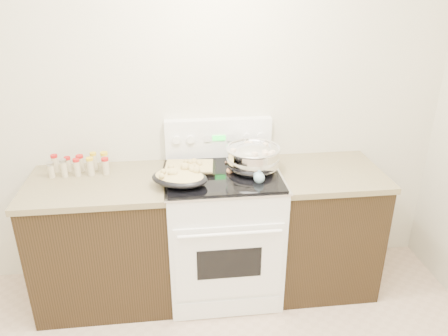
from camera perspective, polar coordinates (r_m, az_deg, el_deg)
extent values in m
cube|color=beige|center=(3.09, -7.42, 8.68)|extent=(4.00, 0.05, 2.70)
cube|color=black|center=(3.20, -15.29, -9.48)|extent=(0.90, 0.64, 0.88)
cube|color=brown|center=(2.97, -16.25, -2.06)|extent=(0.93, 0.67, 0.04)
cube|color=black|center=(3.32, 12.62, -7.83)|extent=(0.70, 0.64, 0.88)
cube|color=brown|center=(3.10, 13.38, -0.59)|extent=(0.73, 0.67, 0.04)
cube|color=white|center=(3.15, -0.11, -8.64)|extent=(0.76, 0.66, 0.92)
cube|color=white|center=(2.88, 0.68, -12.32)|extent=(0.70, 0.01, 0.55)
cube|color=black|center=(2.87, 0.70, -12.40)|extent=(0.42, 0.01, 0.22)
cylinder|color=white|center=(2.70, 0.82, -8.63)|extent=(0.65, 0.02, 0.02)
cube|color=white|center=(3.11, 0.64, -17.86)|extent=(0.70, 0.01, 0.14)
cube|color=silver|center=(2.92, -0.11, -0.93)|extent=(0.78, 0.68, 0.01)
cube|color=black|center=(2.92, -0.11, -0.71)|extent=(0.74, 0.64, 0.01)
cube|color=white|center=(3.13, -0.74, 3.97)|extent=(0.76, 0.07, 0.28)
cylinder|color=white|center=(3.07, -6.24, 3.66)|extent=(0.06, 0.02, 0.06)
cylinder|color=white|center=(3.07, -4.37, 3.75)|extent=(0.06, 0.02, 0.06)
cylinder|color=white|center=(3.11, 3.03, 4.05)|extent=(0.06, 0.02, 0.06)
cylinder|color=white|center=(3.13, 4.84, 4.12)|extent=(0.06, 0.02, 0.06)
cube|color=#19E533|center=(3.09, -0.66, 3.94)|extent=(0.09, 0.00, 0.04)
cube|color=silver|center=(3.08, -2.14, 3.87)|extent=(0.05, 0.00, 0.05)
cube|color=silver|center=(3.10, 0.82, 3.99)|extent=(0.05, 0.00, 0.05)
ellipsoid|color=silver|center=(2.93, 3.79, 1.02)|extent=(0.39, 0.39, 0.22)
cylinder|color=silver|center=(2.96, 3.76, -0.16)|extent=(0.20, 0.20, 0.01)
torus|color=silver|center=(2.90, 3.84, 2.59)|extent=(0.37, 0.37, 0.02)
cylinder|color=silver|center=(2.92, 3.81, 1.44)|extent=(0.35, 0.35, 0.12)
cylinder|color=brown|center=(2.90, 3.83, 2.37)|extent=(0.32, 0.32, 0.00)
cube|color=beige|center=(2.99, 3.43, 3.20)|extent=(0.03, 0.03, 0.03)
cube|color=beige|center=(3.00, 2.99, 3.26)|extent=(0.04, 0.04, 0.02)
cube|color=beige|center=(2.82, 6.01, 1.79)|extent=(0.03, 0.03, 0.03)
cube|color=beige|center=(2.85, 5.31, 2.01)|extent=(0.04, 0.04, 0.03)
cube|color=beige|center=(2.86, 6.36, 2.05)|extent=(0.03, 0.03, 0.02)
cube|color=beige|center=(2.82, 5.37, 1.82)|extent=(0.04, 0.04, 0.03)
cube|color=beige|center=(2.90, 4.37, 2.49)|extent=(0.03, 0.03, 0.02)
cube|color=beige|center=(2.85, 4.50, 2.06)|extent=(0.04, 0.04, 0.03)
cube|color=beige|center=(2.83, 6.10, 1.88)|extent=(0.03, 0.03, 0.02)
cube|color=beige|center=(2.86, 1.22, 2.25)|extent=(0.04, 0.04, 0.03)
cube|color=beige|center=(2.81, 4.05, 1.75)|extent=(0.05, 0.05, 0.03)
cube|color=beige|center=(2.98, 5.45, 3.01)|extent=(0.04, 0.04, 0.03)
cube|color=beige|center=(2.91, 2.51, 2.56)|extent=(0.04, 0.04, 0.03)
cube|color=beige|center=(2.89, 2.63, 2.47)|extent=(0.04, 0.04, 0.03)
ellipsoid|color=black|center=(2.76, -5.83, -1.33)|extent=(0.43, 0.37, 0.08)
ellipsoid|color=tan|center=(2.75, -5.84, -1.11)|extent=(0.39, 0.34, 0.06)
sphere|color=tan|center=(2.72, -6.48, -0.70)|extent=(0.04, 0.04, 0.04)
sphere|color=tan|center=(2.74, -7.93, -0.47)|extent=(0.04, 0.04, 0.04)
sphere|color=tan|center=(2.76, -4.16, -0.24)|extent=(0.04, 0.04, 0.04)
sphere|color=tan|center=(2.80, -5.05, 0.07)|extent=(0.04, 0.04, 0.04)
sphere|color=tan|center=(2.72, -6.99, -0.63)|extent=(0.04, 0.04, 0.04)
sphere|color=tan|center=(2.70, -8.17, -1.04)|extent=(0.04, 0.04, 0.04)
sphere|color=tan|center=(2.79, -5.14, 0.14)|extent=(0.06, 0.06, 0.06)
sphere|color=tan|center=(2.75, -3.62, -0.30)|extent=(0.05, 0.05, 0.05)
cube|color=black|center=(2.97, -4.56, -0.02)|extent=(0.38, 0.29, 0.02)
cube|color=tan|center=(2.96, -4.57, 0.19)|extent=(0.34, 0.25, 0.02)
sphere|color=tan|center=(2.99, -4.42, 0.80)|extent=(0.04, 0.04, 0.04)
sphere|color=tan|center=(3.01, -5.01, 0.84)|extent=(0.03, 0.03, 0.03)
sphere|color=tan|center=(2.98, -3.26, 0.64)|extent=(0.04, 0.04, 0.04)
sphere|color=tan|center=(2.94, -4.96, 0.22)|extent=(0.03, 0.03, 0.03)
sphere|color=tan|center=(2.93, -6.98, 0.07)|extent=(0.04, 0.04, 0.04)
sphere|color=tan|center=(3.01, -3.93, 0.87)|extent=(0.05, 0.05, 0.05)
sphere|color=tan|center=(2.93, -6.87, 0.15)|extent=(0.03, 0.03, 0.03)
sphere|color=tan|center=(2.96, -3.18, 0.53)|extent=(0.03, 0.03, 0.03)
sphere|color=tan|center=(2.91, -3.62, 0.11)|extent=(0.04, 0.04, 0.04)
sphere|color=tan|center=(2.93, -5.08, 0.17)|extent=(0.04, 0.04, 0.04)
cylinder|color=#B27951|center=(2.99, 2.05, 0.23)|extent=(0.19, 0.18, 0.01)
sphere|color=#B27951|center=(2.91, 0.72, -0.38)|extent=(0.04, 0.04, 0.04)
sphere|color=#7DA6BA|center=(2.79, 4.62, -1.31)|extent=(0.07, 0.07, 0.07)
cylinder|color=#7DA6BA|center=(2.87, 4.98, 0.01)|extent=(0.09, 0.22, 0.06)
cylinder|color=#BFB28C|center=(3.19, -21.17, 0.45)|extent=(0.04, 0.04, 0.10)
cylinder|color=#B21414|center=(3.16, -21.34, 1.45)|extent=(0.05, 0.05, 0.02)
cylinder|color=#BFB28C|center=(3.17, -19.69, 0.35)|extent=(0.04, 0.04, 0.09)
cylinder|color=#B21414|center=(3.15, -19.82, 1.21)|extent=(0.04, 0.04, 0.02)
cylinder|color=#BFB28C|center=(3.14, -18.25, 0.49)|extent=(0.05, 0.05, 0.09)
cylinder|color=#B21414|center=(3.12, -18.38, 1.44)|extent=(0.05, 0.05, 0.02)
cylinder|color=#BFB28C|center=(3.12, -16.62, 0.70)|extent=(0.04, 0.04, 0.11)
cylinder|color=gold|center=(3.10, -16.75, 1.78)|extent=(0.04, 0.04, 0.02)
cylinder|color=#BFB28C|center=(3.11, -15.29, 0.75)|extent=(0.05, 0.05, 0.11)
cylinder|color=gold|center=(3.09, -15.42, 1.83)|extent=(0.05, 0.05, 0.02)
cylinder|color=#BFB28C|center=(3.11, -21.63, -0.39)|extent=(0.04, 0.04, 0.09)
cylinder|color=#B2B2B7|center=(3.09, -21.77, 0.51)|extent=(0.05, 0.05, 0.02)
cylinder|color=#BFB28C|center=(3.08, -20.14, -0.17)|extent=(0.04, 0.04, 0.10)
cylinder|color=#B2B2B7|center=(3.06, -20.31, 0.88)|extent=(0.04, 0.04, 0.02)
cylinder|color=#BFB28C|center=(3.06, -18.63, -0.08)|extent=(0.04, 0.04, 0.11)
cylinder|color=#B21414|center=(3.04, -18.78, 0.98)|extent=(0.04, 0.04, 0.02)
cylinder|color=#BFB28C|center=(3.05, -17.02, 0.04)|extent=(0.05, 0.05, 0.11)
cylinder|color=gold|center=(3.02, -17.16, 1.14)|extent=(0.05, 0.05, 0.02)
cylinder|color=#BFB28C|center=(3.04, -15.18, 0.09)|extent=(0.05, 0.05, 0.10)
cylinder|color=#B21414|center=(3.02, -15.30, 1.11)|extent=(0.05, 0.05, 0.02)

